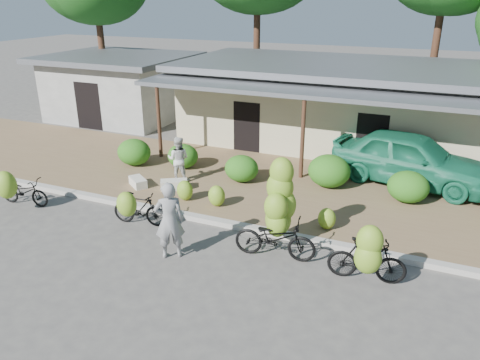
% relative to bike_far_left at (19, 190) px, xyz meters
% --- Properties ---
extents(ground, '(100.00, 100.00, 0.00)m').
position_rel_bike_far_left_xyz_m(ground, '(7.15, -0.72, -0.56)').
color(ground, '#4D4A47').
rests_on(ground, ground).
extents(sidewalk, '(60.00, 6.00, 0.12)m').
position_rel_bike_far_left_xyz_m(sidewalk, '(7.15, 4.28, -0.50)').
color(sidewalk, brown).
rests_on(sidewalk, ground).
extents(curb, '(60.00, 0.25, 0.15)m').
position_rel_bike_far_left_xyz_m(curb, '(7.15, 1.28, -0.49)').
color(curb, '#A8A399').
rests_on(curb, ground).
extents(shop_main, '(13.00, 8.50, 3.35)m').
position_rel_bike_far_left_xyz_m(shop_main, '(7.15, 10.21, 1.16)').
color(shop_main, beige).
rests_on(shop_main, ground).
extents(shop_grey, '(7.00, 6.00, 3.15)m').
position_rel_bike_far_left_xyz_m(shop_grey, '(-3.85, 10.27, 1.05)').
color(shop_grey, '#A8A8A3').
rests_on(shop_grey, ground).
extents(hedge_0, '(1.24, 1.12, 0.97)m').
position_rel_bike_far_left_xyz_m(hedge_0, '(1.16, 4.20, 0.04)').
color(hedge_0, '#145413').
rests_on(hedge_0, sidewalk).
extents(hedge_1, '(1.12, 1.01, 0.88)m').
position_rel_bike_far_left_xyz_m(hedge_1, '(2.96, 4.64, -0.01)').
color(hedge_1, '#145413').
rests_on(hedge_1, sidewalk).
extents(hedge_2, '(1.15, 1.03, 0.90)m').
position_rel_bike_far_left_xyz_m(hedge_2, '(5.42, 4.26, 0.00)').
color(hedge_2, '#145413').
rests_on(hedge_2, sidewalk).
extents(hedge_3, '(1.37, 1.23, 1.07)m').
position_rel_bike_far_left_xyz_m(hedge_3, '(8.21, 4.95, 0.09)').
color(hedge_3, '#145413').
rests_on(hedge_3, sidewalk).
extents(hedge_4, '(1.23, 1.11, 0.96)m').
position_rel_bike_far_left_xyz_m(hedge_4, '(10.68, 4.70, 0.04)').
color(hedge_4, '#145413').
rests_on(hedge_4, sidewalk).
extents(bike_far_left, '(1.69, 1.30, 1.32)m').
position_rel_bike_far_left_xyz_m(bike_far_left, '(0.00, 0.00, 0.00)').
color(bike_far_left, black).
rests_on(bike_far_left, ground).
extents(bike_left, '(1.63, 1.20, 1.25)m').
position_rel_bike_far_left_xyz_m(bike_left, '(3.97, 0.31, 0.00)').
color(bike_left, black).
rests_on(bike_left, ground).
extents(bike_center, '(2.06, 1.30, 2.41)m').
position_rel_bike_far_left_xyz_m(bike_center, '(7.95, 0.50, 0.36)').
color(bike_center, black).
rests_on(bike_center, ground).
extents(bike_right, '(1.78, 1.23, 1.68)m').
position_rel_bike_far_left_xyz_m(bike_right, '(10.21, -0.06, 0.14)').
color(bike_right, black).
rests_on(bike_right, ground).
extents(loose_banana_a, '(0.51, 0.43, 0.63)m').
position_rel_bike_far_left_xyz_m(loose_banana_a, '(4.42, 2.16, -0.13)').
color(loose_banana_a, '#85AB2A').
rests_on(loose_banana_a, sidewalk).
extents(loose_banana_b, '(0.52, 0.44, 0.65)m').
position_rel_bike_far_left_xyz_m(loose_banana_b, '(5.51, 2.15, -0.12)').
color(loose_banana_b, '#85AB2A').
rests_on(loose_banana_b, sidewalk).
extents(loose_banana_c, '(0.48, 0.41, 0.60)m').
position_rel_bike_far_left_xyz_m(loose_banana_c, '(8.85, 2.00, -0.14)').
color(loose_banana_c, '#85AB2A').
rests_on(loose_banana_c, sidewalk).
extents(sack_near, '(0.94, 0.77, 0.30)m').
position_rel_bike_far_left_xyz_m(sack_near, '(3.67, 2.77, -0.29)').
color(sack_near, silver).
rests_on(sack_near, sidewalk).
extents(sack_far, '(0.83, 0.75, 0.28)m').
position_rel_bike_far_left_xyz_m(sack_far, '(2.46, 2.51, -0.30)').
color(sack_far, silver).
rests_on(sack_far, sidewalk).
extents(vendor, '(0.86, 0.79, 1.96)m').
position_rel_bike_far_left_xyz_m(vendor, '(5.63, -0.70, 0.42)').
color(vendor, gray).
rests_on(vendor, ground).
extents(bystander, '(0.86, 0.73, 1.53)m').
position_rel_bike_far_left_xyz_m(bystander, '(3.46, 3.48, 0.32)').
color(bystander, silver).
rests_on(bystander, sidewalk).
extents(teal_van, '(5.37, 2.97, 1.73)m').
position_rel_bike_far_left_xyz_m(teal_van, '(10.57, 6.28, 0.42)').
color(teal_van, '#1A7755').
rests_on(teal_van, sidewalk).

